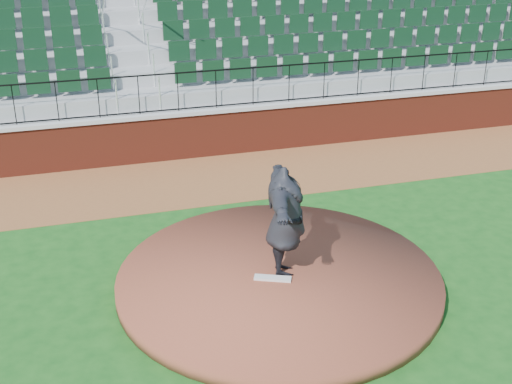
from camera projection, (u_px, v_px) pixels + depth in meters
ground at (279, 290)px, 12.45m from camera, size 90.00×90.00×0.00m
warning_track at (213, 178)px, 17.17m from camera, size 34.00×3.20×0.01m
field_wall at (199, 134)px, 18.33m from camera, size 34.00×0.35×1.20m
wall_cap at (198, 111)px, 18.06m from camera, size 34.00×0.45×0.10m
wall_railing at (197, 91)px, 17.84m from camera, size 34.00×0.05×1.00m
seating_stands at (178, 49)px, 20.02m from camera, size 34.00×5.10×4.60m
concourse_wall at (162, 17)px, 22.29m from camera, size 34.00×0.50×5.50m
pitchers_mound at (279, 280)px, 12.53m from camera, size 5.88×5.88×0.25m
pitching_rubber at (273, 278)px, 12.31m from camera, size 0.67×0.42×0.04m
pitcher at (285, 221)px, 12.12m from camera, size 1.36×2.64×2.07m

